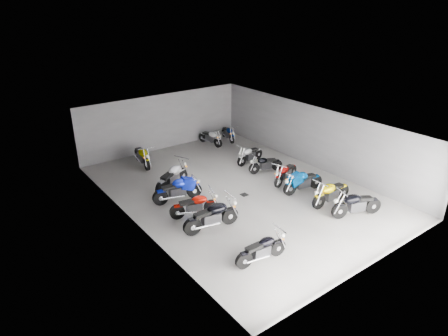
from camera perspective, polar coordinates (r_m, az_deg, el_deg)
The scene contains 20 objects.
ground at distance 18.49m, azimuth 1.93°, elevation -3.27°, with size 14.00×14.00×0.00m, color #A09D98.
wall_back at distance 23.39m, azimuth -8.80°, elevation 6.51°, with size 10.00×0.10×3.20m, color slate.
wall_left at distance 15.47m, azimuth -12.68°, elevation -2.88°, with size 0.10×14.00×3.20m, color slate.
wall_right at distance 21.13m, azimuth 12.71°, elevation 4.35°, with size 0.10×14.00×3.20m, color slate.
ceiling at distance 17.28m, azimuth 2.07°, elevation 6.30°, with size 10.00×14.00×0.04m, color black.
drain_grate at distance 18.14m, azimuth 2.91°, elevation -3.82°, with size 0.32×0.32×0.01m, color black.
motorcycle_left_a at distance 13.73m, azimuth 5.45°, elevation -11.48°, with size 2.00×0.45×0.88m.
motorcycle_left_c at distance 15.35m, azimuth -1.72°, elevation -6.90°, with size 2.33×0.54×1.03m.
motorcycle_left_d at distance 16.27m, azimuth -4.17°, elevation -5.35°, with size 1.98×0.80×0.90m.
motorcycle_left_e at distance 17.48m, azimuth -6.58°, elevation -3.11°, with size 2.24×0.61×0.99m.
motorcycle_left_f at distance 18.66m, azimuth -7.36°, elevation -1.31°, with size 2.19×1.06×1.02m.
motorcycle_right_a at distance 17.10m, azimuth 18.36°, elevation -4.92°, with size 2.13×0.93×0.98m.
motorcycle_right_b at distance 17.74m, azimuth 15.02°, elevation -3.43°, with size 2.22×0.43×0.98m.
motorcycle_right_c at distance 18.53m, azimuth 11.17°, elevation -1.89°, with size 2.15×0.51×0.95m.
motorcycle_right_d at distance 19.34m, azimuth 8.79°, elevation -0.69°, with size 1.99×0.75×0.90m.
motorcycle_right_e at distance 20.33m, azimuth 5.92°, elevation 0.57°, with size 1.83×0.61×0.82m.
motorcycle_right_f at distance 21.41m, azimuth 3.69°, elevation 1.93°, with size 1.95×0.52×0.86m.
motorcycle_back_b at distance 21.45m, azimuth -11.62°, elevation 1.71°, with size 0.54×2.22×0.98m.
motorcycle_back_e at distance 24.02m, azimuth -1.94°, elevation 4.41°, with size 0.46×1.96×0.86m.
motorcycle_back_f at distance 24.81m, azimuth 0.61°, elevation 5.02°, with size 0.66×1.87×0.84m.
Camera 1 is at (-10.34, -12.87, 8.33)m, focal length 32.00 mm.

